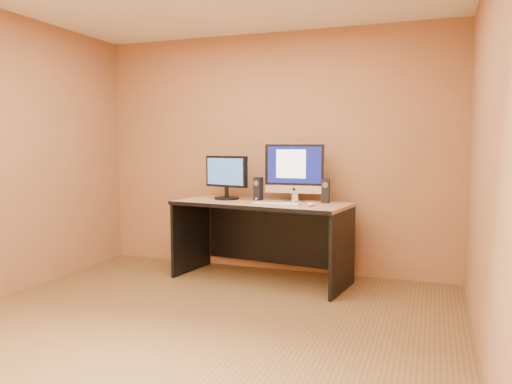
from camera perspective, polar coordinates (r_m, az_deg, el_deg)
floor at (r=3.92m, az=-7.46°, el=-15.41°), size 4.00×4.00×0.00m
walls at (r=3.66m, az=-7.71°, el=3.97°), size 4.00×4.00×2.60m
desk at (r=5.12m, az=0.59°, el=-5.66°), size 1.84×1.00×0.81m
imac at (r=5.10m, az=4.35°, el=2.30°), size 0.63×0.25×0.60m
second_monitor at (r=5.30m, az=-3.39°, el=1.65°), size 0.58×0.39×0.46m
speaker_left at (r=5.20m, az=0.26°, el=0.38°), size 0.09×0.09×0.24m
speaker_right at (r=5.02m, az=7.97°, el=0.14°), size 0.08×0.08×0.24m
keyboard at (r=4.81m, az=2.30°, el=-1.36°), size 0.47×0.13×0.02m
mouse at (r=4.73m, az=6.29°, el=-1.38°), size 0.07×0.12×0.04m
cable_a at (r=5.21m, az=5.18°, el=-0.92°), size 0.05×0.24×0.01m
cable_b at (r=5.30m, az=4.33°, el=-0.81°), size 0.12×0.17×0.01m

